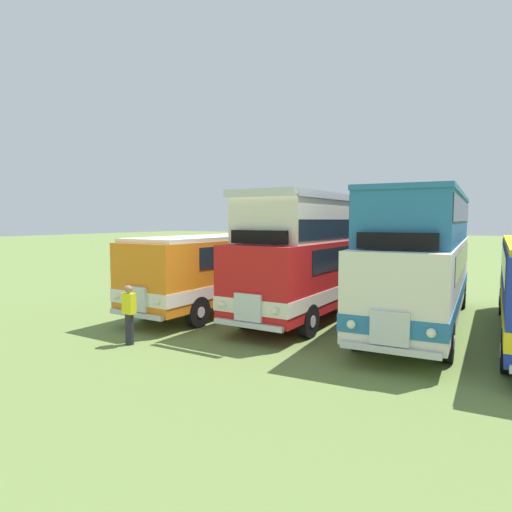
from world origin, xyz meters
The scene contains 4 objects.
bus_first_in_row centered at (-12.96, 0.22, 1.76)m, with size 3.05×11.70×2.99m.
bus_second_in_row centered at (-9.26, 0.47, 2.36)m, with size 2.86×10.89×4.52m.
bus_third_in_row centered at (-5.56, 0.26, 2.48)m, with size 3.02×11.50×4.49m.
marshal_person centered at (-12.43, -6.66, 0.89)m, with size 0.36×0.24×1.73m.
Camera 1 is at (-3.01, -15.81, 3.60)m, focal length 31.15 mm.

